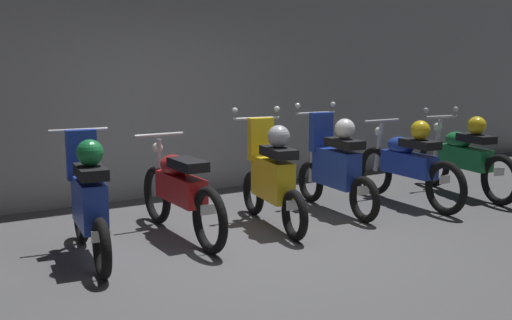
{
  "coord_description": "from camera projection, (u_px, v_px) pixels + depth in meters",
  "views": [
    {
      "loc": [
        -3.25,
        -5.1,
        1.89
      ],
      "look_at": [
        0.35,
        0.72,
        0.75
      ],
      "focal_mm": 44.9,
      "sensor_mm": 36.0,
      "label": 1
    }
  ],
  "objects": [
    {
      "name": "motorbike_slot_6",
      "position": [
        408.0,
        163.0,
        8.07
      ],
      "size": [
        0.56,
        1.95,
        1.08
      ],
      "color": "black",
      "rests_on": "ground"
    },
    {
      "name": "motorbike_slot_2",
      "position": [
        89.0,
        199.0,
        5.89
      ],
      "size": [
        0.56,
        1.68,
        1.18
      ],
      "color": "black",
      "rests_on": "ground"
    },
    {
      "name": "back_wall",
      "position": [
        148.0,
        76.0,
        8.42
      ],
      "size": [
        16.0,
        0.3,
        3.19
      ],
      "primitive_type": "cube",
      "color": "gray",
      "rests_on": "ground"
    },
    {
      "name": "ground_plane",
      "position": [
        264.0,
        249.0,
        6.27
      ],
      "size": [
        80.0,
        80.0,
        0.0
      ],
      "primitive_type": "plane",
      "color": "#4C4C4F"
    },
    {
      "name": "motorbike_slot_5",
      "position": [
        335.0,
        165.0,
        7.69
      ],
      "size": [
        0.59,
        1.68,
        1.29
      ],
      "color": "black",
      "rests_on": "ground"
    },
    {
      "name": "motorbike_slot_7",
      "position": [
        465.0,
        156.0,
        8.59
      ],
      "size": [
        0.58,
        1.94,
        1.15
      ],
      "color": "black",
      "rests_on": "ground"
    },
    {
      "name": "motorbike_slot_3",
      "position": [
        180.0,
        190.0,
        6.62
      ],
      "size": [
        0.56,
        1.95,
        1.03
      ],
      "color": "black",
      "rests_on": "ground"
    },
    {
      "name": "motorbike_slot_4",
      "position": [
        272.0,
        176.0,
        7.01
      ],
      "size": [
        0.58,
        1.67,
        1.29
      ],
      "color": "black",
      "rests_on": "ground"
    }
  ]
}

